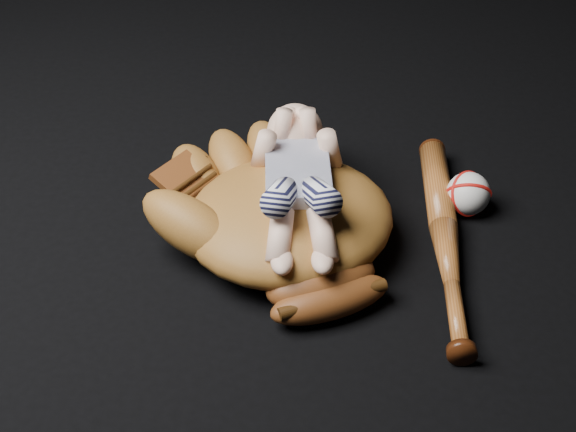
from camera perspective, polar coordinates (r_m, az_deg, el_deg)
The scene contains 4 objects.
baseball_glove at distance 1.23m, azimuth 0.07°, elevation 0.40°, with size 0.41×0.46×0.14m, color brown, non-canonical shape.
newborn_baby at distance 1.21m, azimuth 0.76°, elevation 2.53°, with size 0.16×0.35×0.14m, color beige, non-canonical shape.
baseball_bat at distance 1.28m, azimuth 11.11°, elevation -1.60°, with size 0.05×0.49×0.05m, color brown, non-canonical shape.
baseball at distance 1.36m, azimuth 12.70°, elevation 1.56°, with size 0.07×0.07×0.07m, color silver.
Camera 1 is at (-0.04, -1.03, 0.84)m, focal length 50.00 mm.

